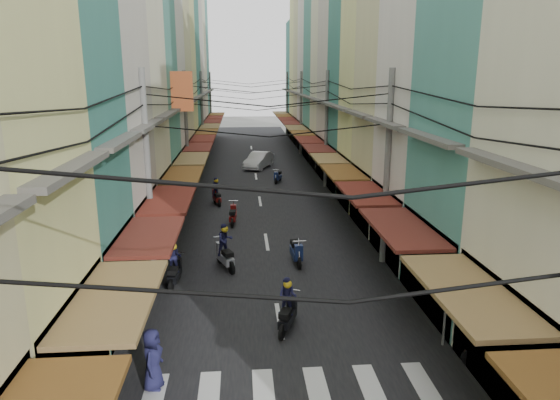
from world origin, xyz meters
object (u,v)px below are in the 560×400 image
traffic_sign (447,282)px  bicycle (500,325)px  market_umbrella (495,276)px  white_car (259,168)px

traffic_sign → bicycle: bearing=23.6°
bicycle → market_umbrella: size_ratio=0.79×
bicycle → market_umbrella: market_umbrella is taller
white_car → bicycle: 29.37m
bicycle → market_umbrella: bearing=129.6°
white_car → bicycle: (6.79, -28.57, 0.00)m
market_umbrella → traffic_sign: (-1.72, -0.55, 0.07)m
bicycle → traffic_sign: traffic_sign is taller
market_umbrella → traffic_sign: 1.81m
market_umbrella → traffic_sign: bearing=-162.2°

